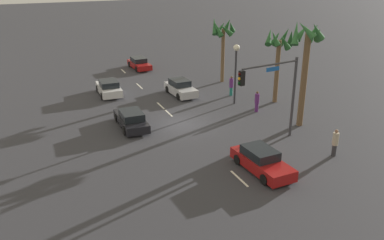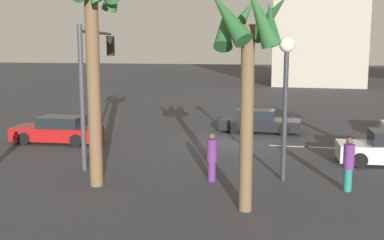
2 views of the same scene
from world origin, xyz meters
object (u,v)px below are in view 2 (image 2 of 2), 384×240
object	(u,v)px
car_1	(58,131)
palm_tree_0	(248,43)
traffic_signal	(94,70)
streetlamp	(286,79)
car_0	(259,122)
pedestrian_1	(212,156)
pedestrian_0	(349,163)
palm_tree_2	(92,20)

from	to	relation	value
car_1	palm_tree_0	bearing A→B (deg)	142.37
car_1	traffic_signal	bearing A→B (deg)	138.71
traffic_signal	palm_tree_0	xyz separation A→B (m)	(-7.17, 5.15, 1.08)
car_1	streetlamp	size ratio (longest dim) A/B	0.87
car_0	streetlamp	distance (m)	10.60
car_0	traffic_signal	size ratio (longest dim) A/B	0.80
streetlamp	palm_tree_0	xyz separation A→B (m)	(1.00, 3.69, 1.27)
car_1	pedestrian_1	xyz separation A→B (m)	(-9.12, 5.28, 0.31)
pedestrian_0	palm_tree_0	world-z (taller)	palm_tree_0
car_1	pedestrian_0	world-z (taller)	pedestrian_0
car_1	streetlamp	bearing A→B (deg)	158.70
car_1	pedestrian_1	size ratio (longest dim) A/B	2.56
traffic_signal	pedestrian_1	world-z (taller)	traffic_signal
pedestrian_1	pedestrian_0	bearing A→B (deg)	178.26
car_0	streetlamp	xyz separation A→B (m)	(-1.74, 9.96, 3.18)
streetlamp	pedestrian_1	distance (m)	3.92
traffic_signal	palm_tree_2	xyz separation A→B (m)	(-1.62, 3.61, 1.88)
car_0	car_1	distance (m)	11.33
pedestrian_1	palm_tree_0	world-z (taller)	palm_tree_0
streetlamp	traffic_signal	bearing A→B (deg)	-10.11
streetlamp	palm_tree_0	bearing A→B (deg)	74.80
palm_tree_0	palm_tree_2	bearing A→B (deg)	-15.51
car_1	palm_tree_0	size ratio (longest dim) A/B	0.69
traffic_signal	pedestrian_1	bearing A→B (deg)	158.78
pedestrian_0	palm_tree_0	bearing A→B (deg)	41.23
car_1	car_0	bearing A→B (deg)	-151.59
traffic_signal	pedestrian_1	xyz separation A→B (m)	(-5.58, 2.17, -3.03)
palm_tree_2	traffic_signal	bearing A→B (deg)	-65.81
streetlamp	palm_tree_2	size ratio (longest dim) A/B	0.65
pedestrian_0	palm_tree_2	distance (m)	10.12
traffic_signal	pedestrian_0	xyz separation A→B (m)	(-10.40, 2.31, -2.98)
car_0	streetlamp	world-z (taller)	streetlamp
palm_tree_0	palm_tree_2	size ratio (longest dim) A/B	0.83
traffic_signal	palm_tree_2	bearing A→B (deg)	114.19
car_1	streetlamp	xyz separation A→B (m)	(-11.71, 4.57, 3.16)
pedestrian_1	car_0	bearing A→B (deg)	-94.54
car_0	car_1	world-z (taller)	car_1
pedestrian_1	traffic_signal	bearing A→B (deg)	-21.22
traffic_signal	palm_tree_0	size ratio (longest dim) A/B	0.87
traffic_signal	pedestrian_1	size ratio (longest dim) A/B	3.22
palm_tree_2	car_0	bearing A→B (deg)	-111.66
palm_tree_0	palm_tree_2	distance (m)	5.81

